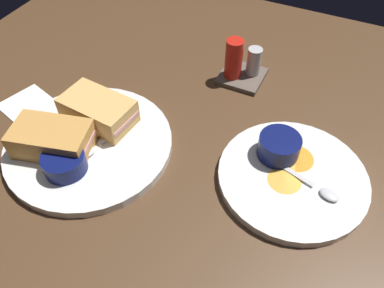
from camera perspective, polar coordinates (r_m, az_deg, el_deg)
The scene contains 12 objects.
ground_plane at distance 73.90cm, azimuth -5.08°, elevation 1.94°, with size 110.00×110.00×3.00cm, color #4C331E.
plate_sandwich_main at distance 70.62cm, azimuth -15.09°, elevation -0.05°, with size 29.59×29.59×1.60cm, color silver.
sandwich_half_near at distance 71.79cm, azimuth -13.84°, elevation 4.91°, with size 13.88×8.84×4.80cm.
sandwich_half_far at distance 68.94cm, azimuth -20.16°, elevation 0.71°, with size 14.58×10.60×4.80cm.
ramekin_dark_sauce at distance 65.63cm, azimuth -18.58°, elevation -2.57°, with size 7.10×7.10×3.28cm.
spoon_by_dark_ramekin at distance 68.23cm, azimuth -14.60°, elevation -0.62°, with size 4.09×9.89×0.80cm.
plate_chips_companion at distance 65.66cm, azimuth 14.76°, elevation -4.86°, with size 24.71×24.71×1.60cm, color silver.
ramekin_light_gravy at distance 65.68cm, azimuth 12.89°, elevation -0.31°, with size 7.06×7.06×3.93cm.
spoon_by_gravy_ramekin at distance 63.95cm, azimuth 18.84°, elevation -6.58°, with size 9.88×4.17×0.80cm.
plantain_chip_scatter at distance 65.89cm, azimuth 14.53°, elevation -2.99°, with size 8.47×13.16×0.60cm.
condiment_caddy at distance 81.79cm, azimuth 7.32°, elevation 11.60°, with size 9.00×9.00×9.50cm.
paper_napkin_folded at distance 82.68cm, azimuth -23.08°, elevation 5.19°, with size 11.00×9.00×0.40cm, color white.
Camera 1 is at (27.80, -43.17, 51.65)cm, focal length 35.67 mm.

